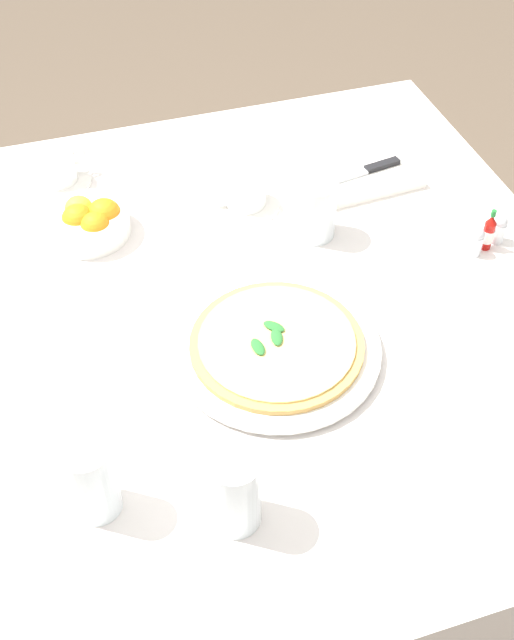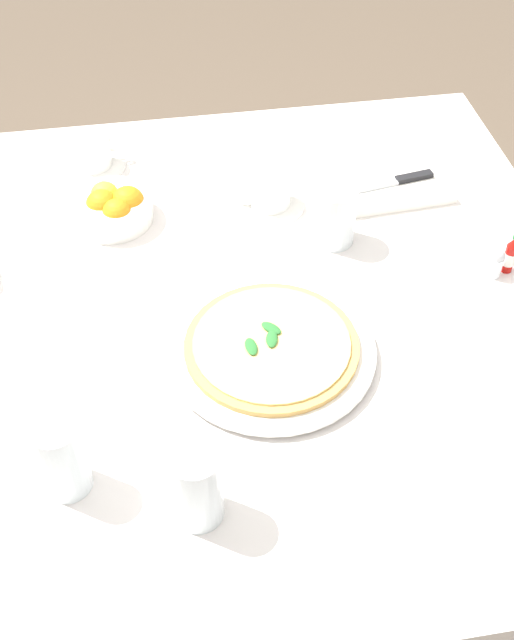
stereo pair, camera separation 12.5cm
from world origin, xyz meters
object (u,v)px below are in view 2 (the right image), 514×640
at_px(water_glass_near_right, 197,489).
at_px(citrus_bowl, 113,207).
at_px(napkin_folded, 391,188).
at_px(hot_sauce_bottle, 510,255).
at_px(coffee_cup_back_corner, 270,195).
at_px(dinner_knife, 390,182).
at_px(salt_shaker, 496,265).
at_px(pizza, 271,345).
at_px(pizza_plate, 271,351).
at_px(coffee_cup_far_right, 92,154).
at_px(water_glass_far_left, 63,461).
at_px(water_glass_center_back, 335,218).

distance_m(water_glass_near_right, citrus_bowl, 0.65).
height_order(napkin_folded, hot_sauce_bottle, hot_sauce_bottle).
bearing_deg(coffee_cup_back_corner, hot_sauce_bottle, 146.70).
bearing_deg(napkin_folded, dinner_knife, 5.24).
xyz_separation_m(water_glass_near_right, salt_shaker, (-0.55, -0.38, -0.03)).
bearing_deg(hot_sauce_bottle, pizza, 16.57).
bearing_deg(water_glass_near_right, napkin_folded, -124.86).
xyz_separation_m(pizza_plate, citrus_bowl, (0.23, -0.38, 0.02)).
xyz_separation_m(coffee_cup_far_right, coffee_cup_back_corner, (-0.33, 0.18, -0.00)).
height_order(pizza, salt_shaker, salt_shaker).
relative_size(coffee_cup_back_corner, water_glass_near_right, 1.04).
bearing_deg(salt_shaker, coffee_cup_far_right, -33.03).
xyz_separation_m(pizza, water_glass_far_left, (0.31, 0.19, 0.03)).
height_order(hot_sauce_bottle, salt_shaker, hot_sauce_bottle).
relative_size(pizza, water_glass_near_right, 2.14).
bearing_deg(water_glass_near_right, salt_shaker, -145.69).
bearing_deg(coffee_cup_far_right, water_glass_far_left, 86.46).
bearing_deg(water_glass_far_left, pizza, -149.19).
bearing_deg(salt_shaker, water_glass_far_left, 22.98).
bearing_deg(water_glass_center_back, dinner_knife, -139.05).
relative_size(pizza, water_glass_far_left, 2.16).
bearing_deg(water_glass_far_left, water_glass_center_back, -136.59).
bearing_deg(hot_sauce_bottle, napkin_folded, -61.61).
distance_m(hot_sauce_bottle, salt_shaker, 0.03).
xyz_separation_m(pizza, salt_shaker, (-0.41, -0.12, 0.00)).
bearing_deg(coffee_cup_back_corner, water_glass_center_back, 129.25).
bearing_deg(pizza, coffee_cup_far_right, -64.66).
bearing_deg(water_glass_near_right, coffee_cup_far_right, -81.44).
xyz_separation_m(napkin_folded, citrus_bowl, (0.53, -0.00, 0.02)).
height_order(pizza, napkin_folded, pizza).
bearing_deg(coffee_cup_back_corner, pizza, 80.44).
bearing_deg(salt_shaker, citrus_bowl, -22.25).
bearing_deg(hot_sauce_bottle, water_glass_far_left, 22.86).
bearing_deg(water_glass_near_right, water_glass_far_left, -22.84).
xyz_separation_m(dinner_knife, citrus_bowl, (0.53, -0.00, 0.00)).
distance_m(pizza_plate, pizza, 0.01).
bearing_deg(water_glass_center_back, hot_sauce_bottle, 155.19).
xyz_separation_m(pizza, citrus_bowl, (0.23, -0.38, 0.00)).
bearing_deg(salt_shaker, water_glass_center_back, -28.97).
relative_size(pizza_plate, hot_sauce_bottle, 3.92).
height_order(citrus_bowl, hot_sauce_bottle, hot_sauce_bottle).
distance_m(coffee_cup_far_right, napkin_folded, 0.59).
distance_m(coffee_cup_back_corner, dinner_knife, 0.24).
height_order(coffee_cup_far_right, water_glass_near_right, water_glass_near_right).
distance_m(water_glass_center_back, dinner_knife, 0.19).
relative_size(citrus_bowl, hot_sauce_bottle, 1.81).
bearing_deg(water_glass_near_right, hot_sauce_bottle, -146.31).
bearing_deg(hot_sauce_bottle, citrus_bowl, -20.65).
height_order(water_glass_near_right, water_glass_center_back, water_glass_near_right).
bearing_deg(citrus_bowl, pizza, 120.99).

